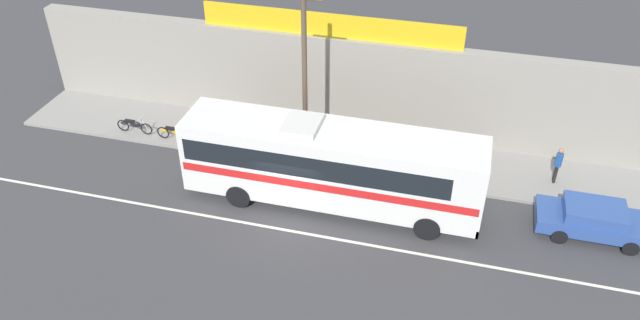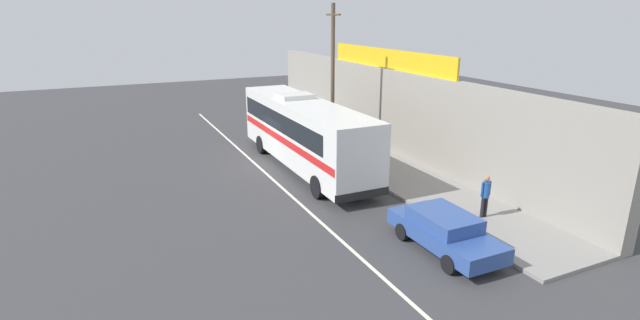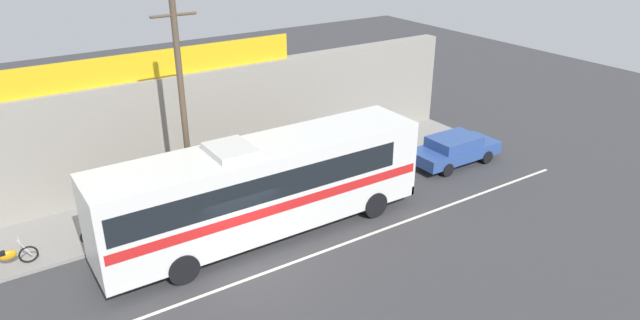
{
  "view_description": "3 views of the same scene",
  "coord_description": "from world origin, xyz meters",
  "px_view_note": "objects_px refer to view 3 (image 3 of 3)",
  "views": [
    {
      "loc": [
        6.3,
        -18.46,
        16.46
      ],
      "look_at": [
        0.99,
        1.47,
        2.03
      ],
      "focal_mm": 34.76,
      "sensor_mm": 36.0,
      "label": 1
    },
    {
      "loc": [
        23.52,
        -8.15,
        7.93
      ],
      "look_at": [
        3.86,
        1.15,
        1.14
      ],
      "focal_mm": 26.64,
      "sensor_mm": 36.0,
      "label": 2
    },
    {
      "loc": [
        -6.85,
        -14.89,
        11.11
      ],
      "look_at": [
        4.34,
        2.08,
        2.03
      ],
      "focal_mm": 31.88,
      "sensor_mm": 36.0,
      "label": 3
    }
  ],
  "objects_px": {
    "intercity_bus": "(262,184)",
    "pedestrian_near_shop": "(392,127)",
    "motorcycle_orange": "(5,258)",
    "motorcycle_green": "(106,229)",
    "utility_pole": "(183,111)",
    "parked_car": "(454,149)"
  },
  "relations": [
    {
      "from": "intercity_bus",
      "to": "pedestrian_near_shop",
      "type": "height_order",
      "value": "intercity_bus"
    },
    {
      "from": "motorcycle_orange",
      "to": "motorcycle_green",
      "type": "xyz_separation_m",
      "value": [
        3.29,
        0.06,
        0.0
      ]
    },
    {
      "from": "motorcycle_green",
      "to": "pedestrian_near_shop",
      "type": "distance_m",
      "value": 14.24
    },
    {
      "from": "motorcycle_orange",
      "to": "pedestrian_near_shop",
      "type": "height_order",
      "value": "pedestrian_near_shop"
    },
    {
      "from": "utility_pole",
      "to": "motorcycle_green",
      "type": "relative_size",
      "value": 4.33
    },
    {
      "from": "intercity_bus",
      "to": "motorcycle_green",
      "type": "distance_m",
      "value": 5.83
    },
    {
      "from": "motorcycle_green",
      "to": "pedestrian_near_shop",
      "type": "relative_size",
      "value": 1.11
    },
    {
      "from": "intercity_bus",
      "to": "pedestrian_near_shop",
      "type": "relative_size",
      "value": 7.07
    },
    {
      "from": "intercity_bus",
      "to": "utility_pole",
      "type": "distance_m",
      "value": 3.87
    },
    {
      "from": "parked_car",
      "to": "motorcycle_orange",
      "type": "height_order",
      "value": "parked_car"
    },
    {
      "from": "pedestrian_near_shop",
      "to": "utility_pole",
      "type": "bearing_deg",
      "value": -173.57
    },
    {
      "from": "intercity_bus",
      "to": "utility_pole",
      "type": "bearing_deg",
      "value": 124.38
    },
    {
      "from": "parked_car",
      "to": "motorcycle_green",
      "type": "bearing_deg",
      "value": 173.01
    },
    {
      "from": "pedestrian_near_shop",
      "to": "motorcycle_green",
      "type": "bearing_deg",
      "value": -175.38
    },
    {
      "from": "motorcycle_green",
      "to": "motorcycle_orange",
      "type": "bearing_deg",
      "value": -178.93
    },
    {
      "from": "motorcycle_orange",
      "to": "parked_car",
      "type": "bearing_deg",
      "value": -5.59
    },
    {
      "from": "motorcycle_orange",
      "to": "pedestrian_near_shop",
      "type": "bearing_deg",
      "value": 3.95
    },
    {
      "from": "intercity_bus",
      "to": "parked_car",
      "type": "relative_size",
      "value": 2.75
    },
    {
      "from": "intercity_bus",
      "to": "pedestrian_near_shop",
      "type": "distance_m",
      "value": 9.98
    },
    {
      "from": "pedestrian_near_shop",
      "to": "parked_car",
      "type": "bearing_deg",
      "value": -66.88
    },
    {
      "from": "parked_car",
      "to": "utility_pole",
      "type": "height_order",
      "value": "utility_pole"
    },
    {
      "from": "intercity_bus",
      "to": "motorcycle_green",
      "type": "xyz_separation_m",
      "value": [
        -4.99,
        2.63,
        -1.5
      ]
    }
  ]
}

